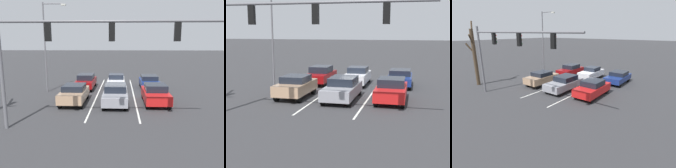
{
  "view_description": "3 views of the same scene",
  "coord_description": "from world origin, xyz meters",
  "views": [
    {
      "loc": [
        -0.5,
        22.42,
        4.85
      ],
      "look_at": [
        0.11,
        7.64,
        2.04
      ],
      "focal_mm": 35.0,
      "sensor_mm": 36.0,
      "label": 1
    },
    {
      "loc": [
        -4.76,
        25.31,
        4.66
      ],
      "look_at": [
        -0.24,
        7.29,
        1.42
      ],
      "focal_mm": 50.0,
      "sensor_mm": 36.0,
      "label": 2
    },
    {
      "loc": [
        -10.86,
        19.34,
        5.98
      ],
      "look_at": [
        -1.38,
        7.09,
        1.32
      ],
      "focal_mm": 28.0,
      "sensor_mm": 36.0,
      "label": 3
    }
  ],
  "objects": [
    {
      "name": "lane_stripe_left_divider",
      "position": [
        -1.7,
        1.9,
        0.01
      ],
      "size": [
        0.12,
        15.8,
        0.01
      ],
      "primitive_type": "cube",
      "color": "silver",
      "rests_on": "ground_plane"
    },
    {
      "name": "lane_stripe_center_divider",
      "position": [
        1.7,
        1.9,
        0.01
      ],
      "size": [
        0.12,
        15.8,
        0.01
      ],
      "primitive_type": "cube",
      "color": "silver",
      "rests_on": "ground_plane"
    },
    {
      "name": "car_maroon_rightlane_second",
      "position": [
        3.24,
        -0.4,
        0.8
      ],
      "size": [
        1.84,
        4.3,
        1.54
      ],
      "color": "maroon",
      "rests_on": "ground_plane"
    },
    {
      "name": "car_tan_rightlane_front",
      "position": [
        3.26,
        5.36,
        0.82
      ],
      "size": [
        1.88,
        4.04,
        1.54
      ],
      "color": "tan",
      "rests_on": "ground_plane"
    },
    {
      "name": "car_navy_leftlane_second",
      "position": [
        -3.54,
        -0.74,
        0.74
      ],
      "size": [
        1.92,
        4.15,
        1.39
      ],
      "color": "navy",
      "rests_on": "ground_plane"
    },
    {
      "name": "car_gray_midlane_front",
      "position": [
        -0.06,
        5.31,
        0.78
      ],
      "size": [
        1.92,
        4.66,
        1.53
      ],
      "color": "gray",
      "rests_on": "ground_plane"
    },
    {
      "name": "bare_tree_near",
      "position": [
        9.13,
        9.94,
        3.43
      ],
      "size": [
        1.73,
        1.38,
        7.13
      ],
      "color": "#423323",
      "rests_on": "ground_plane"
    },
    {
      "name": "car_red_leftlane_front",
      "position": [
        -3.29,
        5.12,
        0.8
      ],
      "size": [
        1.9,
        4.19,
        1.57
      ],
      "color": "red",
      "rests_on": "ground_plane"
    },
    {
      "name": "ground_plane",
      "position": [
        0.0,
        0.0,
        0.0
      ],
      "size": [
        240.0,
        240.0,
        0.0
      ],
      "primitive_type": "plane",
      "color": "#333335"
    },
    {
      "name": "car_white_midlane_second",
      "position": [
        0.01,
        -0.62,
        0.78
      ],
      "size": [
        1.76,
        4.14,
        1.54
      ],
      "color": "silver",
      "rests_on": "ground_plane"
    },
    {
      "name": "traffic_signal_gantry",
      "position": [
        2.11,
        10.78,
        4.82
      ],
      "size": [
        11.83,
        0.37,
        6.46
      ],
      "color": "slate",
      "rests_on": "ground_plane"
    },
    {
      "name": "street_lamp_right_shoulder",
      "position": [
        6.64,
        1.27,
        4.96
      ],
      "size": [
        2.25,
        0.24,
        8.58
      ],
      "color": "slate",
      "rests_on": "ground_plane"
    }
  ]
}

